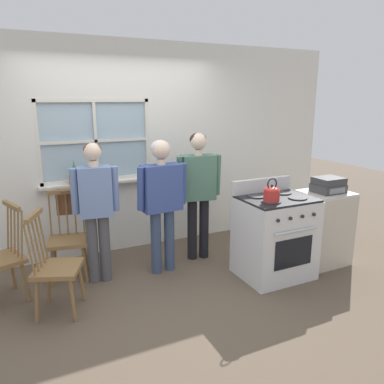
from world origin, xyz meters
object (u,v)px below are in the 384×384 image
kettle (272,193)px  stereo (328,185)px  person_elderly_left (96,202)px  person_teen_center (162,194)px  stove (275,236)px  handbag (66,203)px  chair_by_window (68,240)px  potted_plant (74,177)px  chair_center_cluster (2,259)px  side_counter (323,227)px  chair_near_wall (55,268)px  person_adult_right (198,184)px

kettle → stereo: 0.95m
person_elderly_left → person_teen_center: (0.72, -0.08, 0.03)m
person_elderly_left → stove: size_ratio=1.42×
handbag → stereo: 3.08m
chair_by_window → stereo: bearing=-8.2°
person_elderly_left → potted_plant: size_ratio=4.79×
chair_center_cluster → handbag: 0.93m
person_elderly_left → stereo: bearing=-7.7°
person_elderly_left → person_teen_center: size_ratio=1.00×
stereo → kettle: bearing=-171.6°
side_counter → chair_center_cluster: bearing=169.0°
stove → chair_by_window: bearing=155.5°
chair_by_window → stereo: (2.88, -0.96, 0.54)m
chair_by_window → potted_plant: (0.18, 0.48, 0.61)m
kettle → potted_plant: bearing=138.0°
potted_plant → handbag: bearing=-119.4°
chair_near_wall → side_counter: size_ratio=1.10×
potted_plant → person_adult_right: bearing=-25.2°
chair_center_cluster → side_counter: size_ratio=1.10×
chair_near_wall → chair_center_cluster: bearing=67.5°
handbag → person_elderly_left: bearing=-62.4°
person_teen_center → person_adult_right: 0.57m
person_adult_right → handbag: (-1.51, 0.39, -0.15)m
stove → side_counter: stove is taller
person_teen_center → person_adult_right: bearing=13.0°
stove → person_elderly_left: bearing=158.4°
chair_center_cluster → person_adult_right: 2.27m
chair_by_window → kettle: (1.94, -1.10, 0.58)m
stove → side_counter: 0.76m
chair_center_cluster → person_elderly_left: size_ratio=0.64×
chair_by_window → person_teen_center: size_ratio=0.64×
person_elderly_left → potted_plant: (-0.10, 0.72, 0.15)m
chair_center_cluster → person_elderly_left: bearing=71.2°
stove → stereo: (0.76, 0.01, 0.51)m
side_counter → kettle: bearing=-170.4°
person_adult_right → chair_by_window: bearing=-175.7°
person_teen_center → chair_center_cluster: bearing=173.8°
chair_center_cluster → handbag: same height
side_counter → chair_by_window: bearing=161.9°
chair_near_wall → stove: 2.34m
person_teen_center → kettle: person_teen_center is taller
chair_center_cluster → stereo: (3.54, -0.71, 0.54)m
chair_by_window → chair_near_wall: same height
chair_by_window → chair_near_wall: bearing=-96.5°
stove → person_teen_center: bearing=149.9°
stove → stereo: bearing=0.5°
chair_center_cluster → potted_plant: (0.84, 0.74, 0.61)m
chair_near_wall → potted_plant: size_ratio=3.07×
chair_by_window → potted_plant: size_ratio=3.07×
person_elderly_left → side_counter: 2.72m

